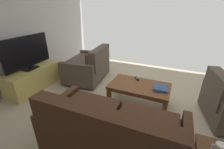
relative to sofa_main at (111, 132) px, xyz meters
The scene contains 10 objects.
ground_plane 1.03m from the sofa_main, 90.34° to the right, with size 5.42×4.98×0.01m, color beige.
wall_right 3.05m from the sofa_main, 19.59° to the right, with size 0.12×4.98×2.81m, color silver.
sofa_main is the anchor object (origin of this frame).
loveseat_near 2.27m from the sofa_main, 51.57° to the right, with size 0.98×1.23×0.86m.
coffee_table 1.19m from the sofa_main, 92.21° to the right, with size 1.08×0.63×0.44m.
tv_stand 2.46m from the sofa_main, 20.00° to the right, with size 0.49×1.22×0.50m.
flat_tv 2.50m from the sofa_main, 20.04° to the right, with size 0.21×1.12×0.71m.
coffee_mug 1.09m from the sofa_main, behind, with size 0.10×0.08×0.10m.
book_stack 1.26m from the sofa_main, 109.88° to the right, with size 0.25×0.28×0.05m.
tv_remote 1.42m from the sofa_main, 87.13° to the right, with size 0.13×0.16×0.02m.
Camera 1 is at (-0.58, 2.24, 1.77)m, focal length 24.60 mm.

